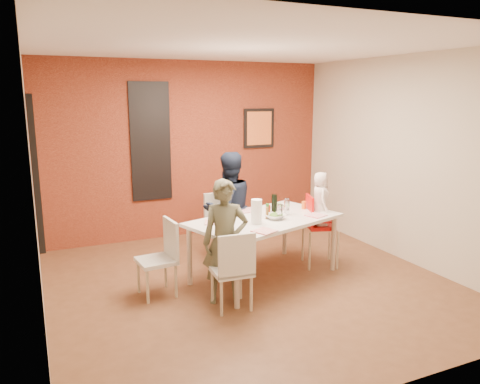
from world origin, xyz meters
name	(u,v)px	position (x,y,z in m)	size (l,w,h in m)	color
ground	(250,284)	(0.00, 0.00, 0.00)	(4.50, 4.50, 0.00)	brown
ceiling	(252,46)	(0.00, 0.00, 2.70)	(4.50, 4.50, 0.02)	white
wall_back	(188,150)	(0.00, 2.25, 1.35)	(4.50, 0.02, 2.70)	beige
wall_front	(391,218)	(0.00, -2.25, 1.35)	(4.50, 0.02, 2.70)	beige
wall_left	(33,187)	(-2.25, 0.00, 1.35)	(0.02, 4.50, 2.70)	beige
wall_right	(405,160)	(2.25, 0.00, 1.35)	(0.02, 4.50, 2.70)	beige
brick_accent_wall	(189,150)	(0.00, 2.23, 1.35)	(4.50, 0.02, 2.70)	maroon
picture_window_frame	(34,163)	(-2.22, 0.20, 1.55)	(0.05, 1.70, 1.30)	black
picture_window_pane	(36,162)	(-2.21, 0.20, 1.55)	(0.02, 1.55, 1.15)	black
glassblock_strip	(151,142)	(-0.60, 2.21, 1.50)	(0.55, 0.03, 1.70)	silver
glassblock_surround	(151,142)	(-0.60, 2.21, 1.50)	(0.60, 0.03, 1.76)	black
art_print_frame	(259,128)	(1.20, 2.21, 1.65)	(0.54, 0.03, 0.64)	black
art_print_canvas	(259,128)	(1.20, 2.19, 1.65)	(0.44, 0.01, 0.54)	orange
dining_table	(265,224)	(0.24, 0.12, 0.68)	(2.00, 1.49, 0.74)	white
chair_near	(234,267)	(-0.45, -0.55, 0.47)	(0.42, 0.42, 0.84)	silver
chair_far	(221,222)	(0.05, 1.02, 0.49)	(0.44, 0.44, 0.88)	silver
chair_left	(163,254)	(-1.01, 0.14, 0.47)	(0.42, 0.42, 0.84)	silver
high_chair	(317,224)	(1.05, 0.21, 0.56)	(0.49, 0.49, 0.93)	red
child_near	(225,242)	(-0.45, -0.32, 0.67)	(0.49, 0.32, 1.34)	brown
child_far	(229,208)	(0.05, 0.78, 0.74)	(0.72, 0.56, 1.47)	black
toddler	(320,199)	(1.08, 0.20, 0.89)	(0.33, 0.22, 0.68)	silver
plate_near_left	(264,231)	(-0.01, -0.37, 0.75)	(0.22, 0.22, 0.01)	white
plate_far_mid	(247,210)	(0.21, 0.54, 0.75)	(0.24, 0.24, 0.01)	silver
plate_near_right	(316,215)	(0.86, -0.04, 0.75)	(0.21, 0.21, 0.01)	white
plate_far_left	(215,222)	(-0.37, 0.18, 0.75)	(0.23, 0.23, 0.01)	white
salad_bowl_a	(275,216)	(0.35, 0.05, 0.77)	(0.23, 0.23, 0.06)	white
salad_bowl_b	(278,207)	(0.62, 0.48, 0.77)	(0.21, 0.21, 0.05)	white
wine_bottle	(274,205)	(0.40, 0.18, 0.88)	(0.07, 0.07, 0.27)	black
wine_glass_a	(280,212)	(0.37, -0.03, 0.84)	(0.07, 0.07, 0.19)	silver
wine_glass_b	(287,207)	(0.56, 0.16, 0.84)	(0.07, 0.07, 0.20)	silver
paper_towel_roll	(256,212)	(0.05, -0.04, 0.88)	(0.12, 0.12, 0.28)	white
condiment_red	(269,211)	(0.33, 0.19, 0.81)	(0.04, 0.04, 0.14)	red
condiment_green	(267,210)	(0.31, 0.19, 0.82)	(0.04, 0.04, 0.16)	#2D7125
condiment_brown	(267,213)	(0.27, 0.11, 0.81)	(0.03, 0.03, 0.14)	brown
sippy_cup	(304,205)	(0.91, 0.33, 0.79)	(0.06, 0.06, 0.10)	orange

